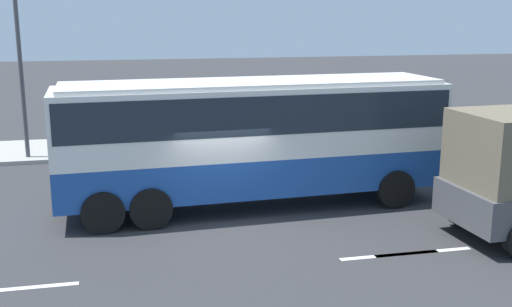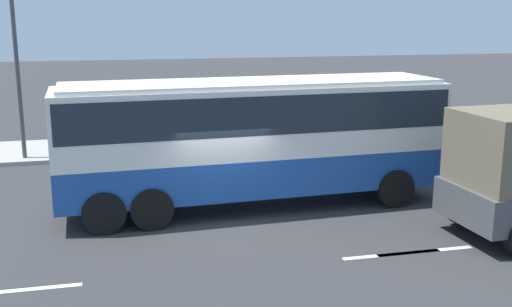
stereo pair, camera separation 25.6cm
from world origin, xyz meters
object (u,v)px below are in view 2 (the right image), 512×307
(pedestrian_near_curb, at_px, (325,116))
(pedestrian_at_crossing, at_px, (141,123))
(coach_bus, at_px, (254,130))
(street_lamp, at_px, (20,51))

(pedestrian_near_curb, height_order, pedestrian_at_crossing, pedestrian_near_curb)
(coach_bus, bearing_deg, street_lamp, 131.33)
(coach_bus, distance_m, pedestrian_near_curb, 9.55)
(coach_bus, height_order, street_lamp, street_lamp)
(pedestrian_near_curb, xyz_separation_m, pedestrian_at_crossing, (-7.72, 0.48, -0.06))
(pedestrian_at_crossing, distance_m, street_lamp, 5.38)
(pedestrian_at_crossing, bearing_deg, coach_bus, -152.67)
(street_lamp, bearing_deg, pedestrian_near_curb, 3.81)
(pedestrian_near_curb, relative_size, street_lamp, 0.24)
(pedestrian_at_crossing, xyz_separation_m, street_lamp, (-4.27, -1.27, 3.02))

